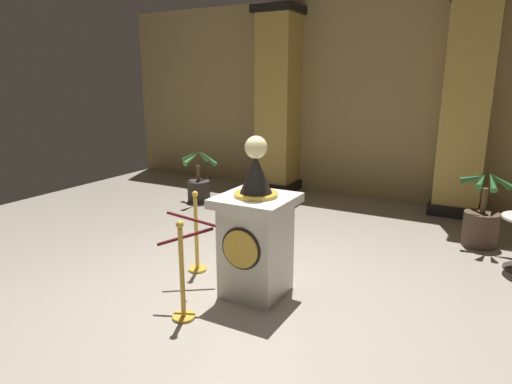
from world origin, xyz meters
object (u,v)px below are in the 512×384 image
at_px(potted_palm_right, 481,222).
at_px(stanchion_near, 197,243).
at_px(potted_palm_left, 199,185).
at_px(pedestal_clock, 256,235).
at_px(stanchion_far, 182,285).

bearing_deg(potted_palm_right, stanchion_near, -138.85).
relative_size(stanchion_near, potted_palm_left, 0.98).
bearing_deg(pedestal_clock, stanchion_near, 168.88).
bearing_deg(potted_palm_left, potted_palm_right, -0.05).
relative_size(pedestal_clock, stanchion_near, 1.72).
height_order(potted_palm_left, potted_palm_right, potted_palm_right).
bearing_deg(potted_palm_right, potted_palm_left, 179.95).
distance_m(potted_palm_left, potted_palm_right, 5.15).
xyz_separation_m(pedestal_clock, potted_palm_left, (-2.97, 2.96, -0.39)).
distance_m(stanchion_near, potted_palm_left, 3.41).
bearing_deg(potted_palm_left, pedestal_clock, -44.96).
height_order(pedestal_clock, potted_palm_left, pedestal_clock).
bearing_deg(stanchion_near, stanchion_far, -60.57).
xyz_separation_m(stanchion_near, potted_palm_right, (3.16, 2.77, -0.01)).
bearing_deg(potted_palm_right, stanchion_far, -124.07).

